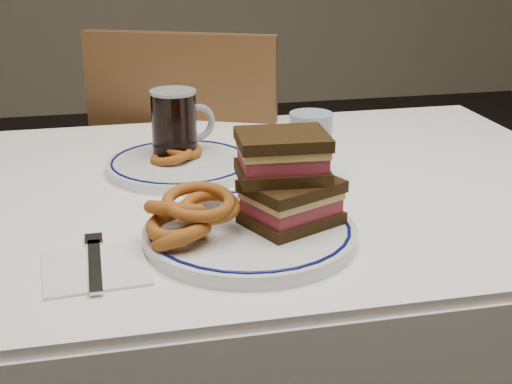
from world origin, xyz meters
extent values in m
cube|color=white|center=(0.00, 0.00, 0.73)|extent=(1.26, 0.86, 0.03)
cylinder|color=#452A16|center=(0.54, 0.34, 0.35)|extent=(0.06, 0.06, 0.71)
cube|color=white|center=(0.00, 0.43, 0.65)|extent=(1.26, 0.01, 0.17)
cube|color=#452A16|center=(0.03, 0.64, 0.44)|extent=(0.57, 0.57, 0.04)
cylinder|color=#452A16|center=(0.28, 0.74, 0.21)|extent=(0.04, 0.04, 0.42)
cylinder|color=#452A16|center=(0.13, 0.39, 0.21)|extent=(0.04, 0.04, 0.42)
cylinder|color=#452A16|center=(-0.07, 0.88, 0.21)|extent=(0.04, 0.04, 0.42)
cylinder|color=#452A16|center=(-0.21, 0.54, 0.21)|extent=(0.04, 0.04, 0.42)
cube|color=#452A16|center=(-0.04, 0.46, 0.70)|extent=(0.41, 0.19, 0.48)
cylinder|color=silver|center=(-0.03, -0.22, 0.76)|extent=(0.30, 0.30, 0.02)
torus|color=#0B0F52|center=(-0.03, -0.22, 0.77)|extent=(0.28, 0.28, 0.01)
cube|color=black|center=(0.03, -0.22, 0.78)|extent=(0.15, 0.14, 0.02)
cube|color=maroon|center=(0.03, -0.22, 0.80)|extent=(0.14, 0.13, 0.02)
cube|color=tan|center=(0.03, -0.22, 0.81)|extent=(0.14, 0.13, 0.01)
cube|color=black|center=(0.03, -0.22, 0.83)|extent=(0.15, 0.14, 0.02)
cube|color=black|center=(0.02, -0.20, 0.84)|extent=(0.13, 0.10, 0.02)
cube|color=maroon|center=(0.02, -0.20, 0.86)|extent=(0.12, 0.10, 0.02)
cube|color=tan|center=(0.02, -0.20, 0.88)|extent=(0.12, 0.10, 0.01)
cube|color=black|center=(0.02, -0.20, 0.89)|extent=(0.13, 0.10, 0.02)
torus|color=#672F0D|center=(-0.12, -0.25, 0.78)|extent=(0.09, 0.09, 0.07)
torus|color=#672F0D|center=(-0.13, -0.24, 0.79)|extent=(0.09, 0.09, 0.03)
torus|color=#672F0D|center=(-0.13, -0.21, 0.80)|extent=(0.09, 0.09, 0.06)
torus|color=#672F0D|center=(-0.08, -0.23, 0.81)|extent=(0.08, 0.08, 0.03)
torus|color=#672F0D|center=(-0.10, -0.23, 0.82)|extent=(0.10, 0.10, 0.03)
cylinder|color=silver|center=(-0.07, -0.15, 0.78)|extent=(0.05, 0.05, 0.03)
cylinder|color=#860802|center=(-0.07, -0.15, 0.79)|extent=(0.04, 0.04, 0.01)
cylinder|color=black|center=(-0.09, 0.13, 0.82)|extent=(0.08, 0.08, 0.13)
cylinder|color=#8F959C|center=(-0.09, 0.13, 0.88)|extent=(0.08, 0.08, 0.01)
torus|color=#8F959C|center=(-0.04, 0.15, 0.82)|extent=(0.07, 0.03, 0.07)
cylinder|color=#99AEC6|center=(0.13, 0.01, 0.81)|extent=(0.07, 0.07, 0.12)
cylinder|color=silver|center=(-0.08, 0.10, 0.76)|extent=(0.26, 0.26, 0.02)
torus|color=#0B0F52|center=(-0.08, 0.10, 0.77)|extent=(0.25, 0.25, 0.00)
torus|color=#672F0D|center=(-0.10, 0.10, 0.78)|extent=(0.08, 0.08, 0.04)
torus|color=#672F0D|center=(-0.08, 0.13, 0.78)|extent=(0.08, 0.08, 0.05)
cube|color=white|center=(-0.24, -0.26, 0.75)|extent=(0.14, 0.14, 0.00)
cube|color=#B9B8BD|center=(-0.24, -0.26, 0.76)|extent=(0.02, 0.15, 0.00)
cube|color=#B9B8BD|center=(-0.24, -0.18, 0.76)|extent=(0.02, 0.04, 0.00)
camera|label=1|loc=(-0.21, -1.10, 1.17)|focal=50.00mm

